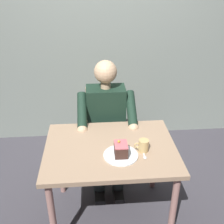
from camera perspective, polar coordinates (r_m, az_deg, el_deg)
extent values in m
plane|color=#403D44|center=(2.61, -0.29, -20.40)|extent=(14.00, 14.00, 0.00)
cube|color=gray|center=(3.14, -2.38, 19.87)|extent=(6.40, 0.12, 3.00)
cube|color=#A08266|center=(2.13, -0.33, -7.68)|extent=(1.01, 0.75, 0.04)
cylinder|color=#AA7A70|center=(2.20, 12.65, -19.30)|extent=(0.05, 0.05, 0.71)
cylinder|color=#AA7A70|center=(2.15, -12.32, -20.72)|extent=(0.05, 0.05, 0.71)
cylinder|color=#AA7A70|center=(2.65, 8.92, -9.36)|extent=(0.05, 0.05, 0.71)
cylinder|color=#AA7A70|center=(2.61, -10.78, -10.26)|extent=(0.05, 0.05, 0.71)
cube|color=#A88952|center=(2.77, -1.23, -5.36)|extent=(0.42, 0.42, 0.04)
cube|color=#A88952|center=(2.81, -1.51, 0.95)|extent=(0.38, 0.04, 0.45)
cylinder|color=#A88952|center=(2.77, 2.84, -10.89)|extent=(0.04, 0.04, 0.42)
cylinder|color=#A88952|center=(2.75, -4.76, -11.24)|extent=(0.04, 0.04, 0.42)
cylinder|color=#A88952|center=(3.05, 2.00, -6.64)|extent=(0.04, 0.04, 0.42)
cylinder|color=#A88952|center=(3.04, -4.81, -6.93)|extent=(0.04, 0.04, 0.42)
cube|color=#182E22|center=(2.61, -1.26, -0.33)|extent=(0.36, 0.22, 0.53)
sphere|color=#D3AC84|center=(2.43, -1.37, 8.39)|extent=(0.21, 0.21, 0.21)
cylinder|color=#D3AC84|center=(2.48, -1.33, 5.71)|extent=(0.09, 0.09, 0.06)
cylinder|color=#182E22|center=(2.45, 4.05, 0.72)|extent=(0.08, 0.33, 0.26)
sphere|color=#D3AC84|center=(2.37, 4.51, -3.37)|extent=(0.09, 0.09, 0.09)
cylinder|color=#182E22|center=(2.43, -6.28, 0.33)|extent=(0.08, 0.33, 0.26)
sphere|color=#D3AC84|center=(2.34, -6.21, -3.81)|extent=(0.09, 0.09, 0.09)
cylinder|color=#263231|center=(2.66, 0.91, -6.94)|extent=(0.13, 0.38, 0.14)
cylinder|color=#263231|center=(2.66, -2.99, -7.10)|extent=(0.13, 0.38, 0.14)
cylinder|color=#263231|center=(2.66, 1.24, -13.06)|extent=(0.11, 0.11, 0.40)
cube|color=black|center=(2.74, 1.33, -16.65)|extent=(0.09, 0.22, 0.05)
cylinder|color=#263231|center=(2.65, -2.74, -13.25)|extent=(0.11, 0.11, 0.40)
cube|color=black|center=(2.73, -2.60, -16.85)|extent=(0.09, 0.22, 0.05)
cylinder|color=white|center=(2.02, 1.84, -9.00)|extent=(0.25, 0.25, 0.01)
cube|color=#40271F|center=(1.99, 1.86, -7.89)|extent=(0.09, 0.12, 0.09)
cube|color=#CD6168|center=(1.97, 1.89, -6.78)|extent=(0.09, 0.12, 0.01)
sphere|color=gold|center=(1.97, 1.43, -6.17)|extent=(0.02, 0.02, 0.02)
cylinder|color=tan|center=(2.06, 6.61, -6.98)|extent=(0.08, 0.08, 0.09)
torus|color=tan|center=(2.05, 5.24, -6.95)|extent=(0.05, 0.01, 0.05)
cylinder|color=black|center=(2.04, 6.67, -6.03)|extent=(0.07, 0.07, 0.01)
cube|color=silver|center=(2.07, 6.53, -8.28)|extent=(0.01, 0.11, 0.01)
ellipsoid|color=silver|center=(2.02, 6.89, -9.41)|extent=(0.03, 0.04, 0.01)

